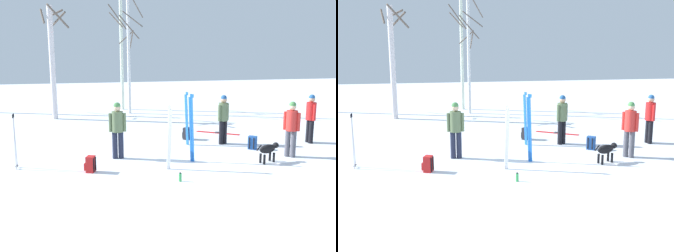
% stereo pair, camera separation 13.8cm
% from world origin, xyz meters
% --- Properties ---
extents(ground_plane, '(60.00, 60.00, 0.00)m').
position_xyz_m(ground_plane, '(0.00, 0.00, 0.00)').
color(ground_plane, white).
extents(person_0, '(0.52, 0.34, 1.72)m').
position_xyz_m(person_0, '(-2.00, 2.43, 0.98)').
color(person_0, '#1E2338').
rests_on(person_0, ground_plane).
extents(person_1, '(0.38, 0.41, 1.72)m').
position_xyz_m(person_1, '(3.18, 1.44, 0.98)').
color(person_1, '#4C4C56').
rests_on(person_1, ground_plane).
extents(person_2, '(0.47, 0.34, 1.72)m').
position_xyz_m(person_2, '(1.76, 3.50, 0.98)').
color(person_2, black).
rests_on(person_2, ground_plane).
extents(person_3, '(0.34, 0.52, 1.72)m').
position_xyz_m(person_3, '(4.80, 2.98, 0.98)').
color(person_3, black).
rests_on(person_3, ground_plane).
extents(dog, '(0.86, 0.41, 0.57)m').
position_xyz_m(dog, '(2.24, 1.02, 0.39)').
color(dog, black).
rests_on(dog, ground_plane).
extents(ski_pair_planted_0, '(0.16, 0.17, 2.00)m').
position_xyz_m(ski_pair_planted_0, '(0.07, 1.62, 0.99)').
color(ski_pair_planted_0, blue).
rests_on(ski_pair_planted_0, ground_plane).
extents(ski_pair_planted_1, '(0.18, 0.11, 1.78)m').
position_xyz_m(ski_pair_planted_1, '(-0.73, 1.04, 0.88)').
color(ski_pair_planted_1, white).
rests_on(ski_pair_planted_1, ground_plane).
extents(ski_pair_planted_2, '(0.11, 0.24, 1.83)m').
position_xyz_m(ski_pair_planted_2, '(0.49, 3.68, 0.91)').
color(ski_pair_planted_2, blue).
rests_on(ski_pair_planted_2, ground_plane).
extents(ski_pair_lying_0, '(1.50, 1.16, 0.05)m').
position_xyz_m(ski_pair_lying_0, '(2.19, 5.21, 0.01)').
color(ski_pair_lying_0, red).
rests_on(ski_pair_lying_0, ground_plane).
extents(ski_poles_0, '(0.07, 0.24, 1.53)m').
position_xyz_m(ski_poles_0, '(-4.86, 2.02, 0.82)').
color(ski_poles_0, '#B2B2BC').
rests_on(ski_poles_0, ground_plane).
extents(backpack_0, '(0.34, 0.35, 0.44)m').
position_xyz_m(backpack_0, '(2.45, 2.57, 0.21)').
color(backpack_0, '#1E4C99').
rests_on(backpack_0, ground_plane).
extents(backpack_1, '(0.34, 0.32, 0.44)m').
position_xyz_m(backpack_1, '(-2.87, 1.23, 0.21)').
color(backpack_1, red).
rests_on(backpack_1, ground_plane).
extents(backpack_2, '(0.33, 0.34, 0.44)m').
position_xyz_m(backpack_2, '(0.72, 4.44, 0.21)').
color(backpack_2, black).
rests_on(backpack_2, ground_plane).
extents(water_bottle_0, '(0.08, 0.08, 0.23)m').
position_xyz_m(water_bottle_0, '(-0.70, -0.06, 0.11)').
color(water_bottle_0, green).
rests_on(water_bottle_0, ground_plane).
extents(birch_tree_1, '(1.31, 1.59, 5.20)m').
position_xyz_m(birch_tree_1, '(-4.19, 10.01, 2.80)').
color(birch_tree_1, silver).
rests_on(birch_tree_1, ground_plane).
extents(birch_tree_2, '(1.29, 1.28, 5.78)m').
position_xyz_m(birch_tree_2, '(-0.74, 12.29, 3.02)').
color(birch_tree_2, silver).
rests_on(birch_tree_2, ground_plane).
extents(birch_tree_3, '(1.29, 1.24, 6.33)m').
position_xyz_m(birch_tree_3, '(-0.54, 10.83, 3.29)').
color(birch_tree_3, silver).
rests_on(birch_tree_3, ground_plane).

